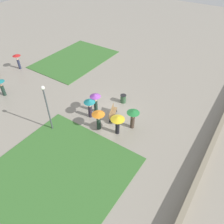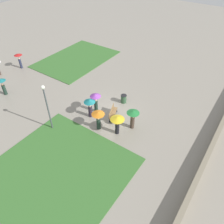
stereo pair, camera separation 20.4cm
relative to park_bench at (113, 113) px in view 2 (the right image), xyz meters
The scene contains 14 objects.
ground_plane 0.86m from the park_bench, 64.53° to the left, with size 90.00×90.00×0.00m, color gray.
lawn_patch_near 7.22m from the park_bench, behind, with size 9.14×9.31×0.06m.
lawn_patch_far 12.73m from the park_bench, 57.27° to the left, with size 10.52×7.26×0.06m.
parapet_wall 8.68m from the park_bench, 87.95° to the right, with size 45.00×0.35×0.88m.
park_bench is the anchor object (origin of this frame).
lamp_post 6.00m from the park_bench, 141.40° to the left, with size 0.32×0.32×4.44m.
trash_bin 2.47m from the park_bench, ahead, with size 0.60×0.60×0.85m.
crowd_person_teal 2.23m from the park_bench, 123.70° to the left, with size 1.05×1.05×1.91m.
crowd_person_orange 2.16m from the park_bench, behind, with size 1.12×1.12×1.84m.
crowd_person_yellow 2.36m from the park_bench, 134.81° to the right, with size 1.19×1.19×1.81m.
crowd_person_purple 1.99m from the park_bench, 98.17° to the left, with size 1.01×1.01×2.00m.
crowd_person_green 2.39m from the park_bench, 95.36° to the right, with size 1.10×1.10×1.85m.
lone_walker_mid_plaza 11.89m from the park_bench, 107.31° to the left, with size 0.93×0.93×1.86m.
lone_walker_near_lawn 14.80m from the park_bench, 85.81° to the left, with size 0.96×0.96×1.91m.
Camera 2 is at (-12.93, -9.42, 13.41)m, focal length 35.00 mm.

